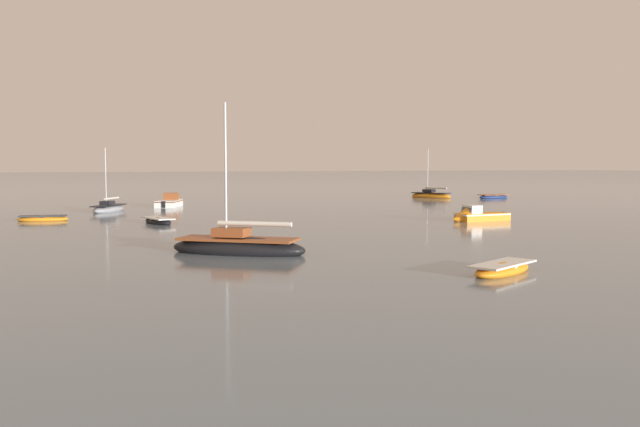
% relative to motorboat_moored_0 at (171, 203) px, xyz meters
% --- Properties ---
extents(motorboat_moored_0, '(3.88, 5.38, 1.95)m').
position_rel_motorboat_moored_0_xyz_m(motorboat_moored_0, '(0.00, 0.00, 0.00)').
color(motorboat_moored_0, white).
rests_on(motorboat_moored_0, ground).
extents(rowboat_moored_0, '(1.78, 3.72, 0.56)m').
position_rel_motorboat_moored_0_xyz_m(rowboat_moored_0, '(-5.41, -18.86, -0.14)').
color(rowboat_moored_0, black).
rests_on(rowboat_moored_0, ground).
extents(rowboat_moored_1, '(4.23, 1.52, 0.66)m').
position_rel_motorboat_moored_0_xyz_m(rowboat_moored_1, '(39.03, -1.52, -0.11)').
color(rowboat_moored_1, navy).
rests_on(rowboat_moored_1, ground).
extents(sailboat_moored_0, '(3.62, 5.94, 6.37)m').
position_rel_motorboat_moored_0_xyz_m(sailboat_moored_0, '(33.02, 3.01, -0.02)').
color(sailboat_moored_0, orange).
rests_on(sailboat_moored_0, ground).
extents(rowboat_moored_3, '(3.75, 2.45, 0.56)m').
position_rel_motorboat_moored_0_xyz_m(rowboat_moored_3, '(1.39, -46.08, -0.14)').
color(rowboat_moored_3, orange).
rests_on(rowboat_moored_3, ground).
extents(motorboat_moored_2, '(4.63, 1.76, 1.72)m').
position_rel_motorboat_moored_0_xyz_m(motorboat_moored_2, '(15.53, -26.98, -0.03)').
color(motorboat_moored_2, orange).
rests_on(motorboat_moored_2, ground).
extents(sailboat_moored_1, '(4.12, 5.21, 5.78)m').
position_rel_motorboat_moored_0_xyz_m(sailboat_moored_1, '(-6.66, -5.12, -0.04)').
color(sailboat_moored_1, gray).
rests_on(sailboat_moored_1, ground).
extents(sailboat_moored_2, '(6.14, 5.73, 7.20)m').
position_rel_motorboat_moored_0_xyz_m(sailboat_moored_2, '(-5.63, -36.39, 0.02)').
color(sailboat_moored_2, black).
rests_on(sailboat_moored_2, ground).
extents(rowboat_moored_5, '(3.67, 1.95, 0.55)m').
position_rel_motorboat_moored_0_xyz_m(rowboat_moored_5, '(-12.45, -13.12, -0.14)').
color(rowboat_moored_5, orange).
rests_on(rowboat_moored_5, ground).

